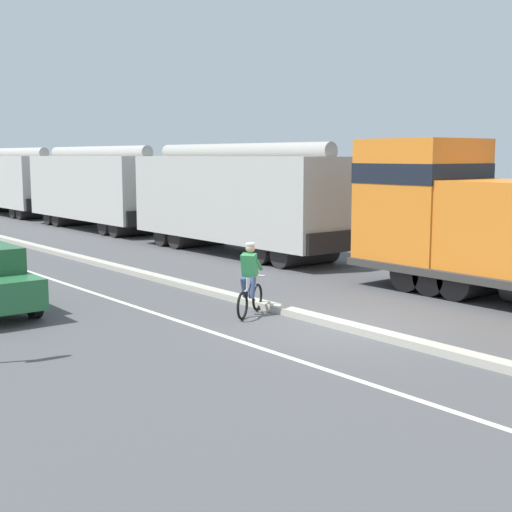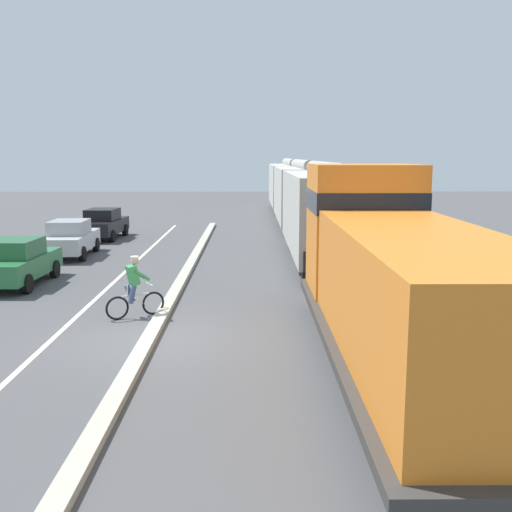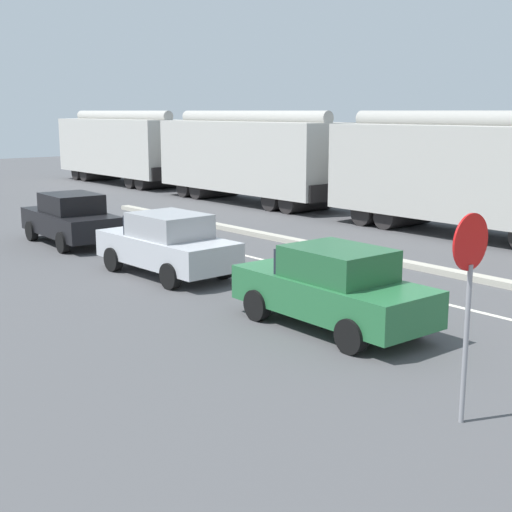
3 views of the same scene
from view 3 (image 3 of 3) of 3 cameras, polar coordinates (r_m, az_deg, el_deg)
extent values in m
cube|color=#B2AD9E|center=(18.29, 18.83, -2.01)|extent=(0.36, 36.00, 0.16)
cube|color=silver|center=(16.35, 14.41, -3.60)|extent=(0.14, 36.00, 0.01)
cube|color=#B5B2AB|center=(24.97, 16.82, 6.41)|extent=(2.90, 10.40, 3.10)
cylinder|color=#9A9791|center=(24.89, 17.05, 10.38)|extent=(0.60, 9.88, 0.60)
cube|color=black|center=(28.29, 7.75, 4.90)|extent=(2.61, 0.10, 0.70)
cylinder|color=black|center=(27.39, 10.01, 3.56)|extent=(2.46, 0.90, 0.90)
cylinder|color=black|center=(26.71, 11.82, 3.29)|extent=(2.46, 0.90, 0.90)
cube|color=#BBB9B1|center=(32.78, -0.49, 8.01)|extent=(2.90, 10.40, 3.10)
cylinder|color=#9F9D97|center=(32.72, -0.50, 11.03)|extent=(0.60, 9.88, 0.60)
cube|color=black|center=(37.06, -5.70, 6.50)|extent=(2.61, 0.10, 0.70)
cube|color=black|center=(29.04, 6.14, 5.11)|extent=(2.61, 0.10, 0.70)
cylinder|color=black|center=(35.90, -4.35, 5.56)|extent=(2.46, 0.90, 0.90)
cylinder|color=black|center=(35.02, -3.29, 5.42)|extent=(2.46, 0.90, 0.90)
cylinder|color=black|center=(30.92, 2.68, 4.62)|extent=(2.46, 0.90, 0.90)
cylinder|color=black|center=(30.13, 4.10, 4.42)|extent=(2.46, 0.90, 0.90)
cube|color=beige|center=(42.36, -10.65, 8.61)|extent=(2.90, 10.40, 3.10)
cylinder|color=#A19F98|center=(42.31, -10.74, 10.95)|extent=(0.60, 9.88, 0.60)
cube|color=black|center=(47.06, -13.78, 7.29)|extent=(2.61, 0.10, 0.70)
cube|color=black|center=(37.97, -6.64, 6.60)|extent=(2.61, 0.10, 0.70)
cylinder|color=black|center=(45.79, -12.92, 6.59)|extent=(2.46, 0.90, 0.90)
cylinder|color=black|center=(44.81, -12.27, 6.52)|extent=(2.46, 0.90, 0.90)
cylinder|color=black|center=(40.18, -8.67, 6.10)|extent=(2.46, 0.90, 0.90)
cylinder|color=black|center=(39.25, -7.82, 6.00)|extent=(2.46, 0.90, 0.90)
cube|color=#286B3D|center=(13.92, 6.07, -3.09)|extent=(1.79, 4.24, 0.70)
cube|color=#225B34|center=(13.67, 6.57, -0.57)|extent=(1.54, 1.93, 0.60)
cube|color=#1E232D|center=(14.38, 3.74, -0.12)|extent=(1.43, 0.15, 0.51)
cylinder|color=black|center=(14.42, 0.10, -3.94)|extent=(0.23, 0.64, 0.64)
cylinder|color=black|center=(15.45, 4.77, -2.93)|extent=(0.23, 0.64, 0.64)
cylinder|color=black|center=(12.59, 7.61, -6.37)|extent=(0.23, 0.64, 0.64)
cylinder|color=black|center=(13.76, 12.28, -4.98)|extent=(0.23, 0.64, 0.64)
cube|color=#B7BABF|center=(18.46, -7.16, 0.52)|extent=(1.84, 4.25, 0.70)
cube|color=#9C9EA2|center=(18.23, -6.95, 2.46)|extent=(1.56, 1.95, 0.60)
cube|color=#1E232D|center=(19.05, -8.67, 2.65)|extent=(1.43, 0.17, 0.51)
cylinder|color=black|center=(19.18, -11.34, -0.27)|extent=(0.24, 0.65, 0.64)
cylinder|color=black|center=(20.03, -7.37, 0.36)|extent=(0.24, 0.65, 0.64)
cylinder|color=black|center=(17.04, -6.86, -1.60)|extent=(0.24, 0.65, 0.64)
cylinder|color=black|center=(17.99, -2.65, -0.83)|extent=(0.24, 0.65, 0.64)
cube|color=black|center=(23.42, -14.62, 2.57)|extent=(1.91, 4.28, 0.70)
cube|color=black|center=(23.20, -14.55, 4.11)|extent=(1.59, 1.97, 0.60)
cube|color=#1E232D|center=(24.12, -15.47, 4.22)|extent=(1.43, 0.19, 0.51)
cylinder|color=black|center=(24.39, -17.51, 1.92)|extent=(0.25, 0.65, 0.64)
cylinder|color=black|center=(24.97, -14.03, 2.33)|extent=(0.25, 0.65, 0.64)
cylinder|color=black|center=(21.99, -15.19, 1.05)|extent=(0.25, 0.65, 0.64)
cylinder|color=black|center=(22.63, -11.41, 1.52)|extent=(0.25, 0.65, 0.64)
cylinder|color=gray|center=(9.98, 16.43, -6.86)|extent=(0.07, 0.07, 2.20)
cylinder|color=red|center=(9.66, 16.80, 1.08)|extent=(0.76, 0.03, 0.76)
cylinder|color=white|center=(9.66, 16.73, 1.09)|extent=(0.48, 0.01, 0.48)
camera|label=1|loc=(8.96, 110.03, -6.74)|focal=50.00mm
camera|label=2|loc=(20.95, 82.08, 2.36)|focal=42.00mm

